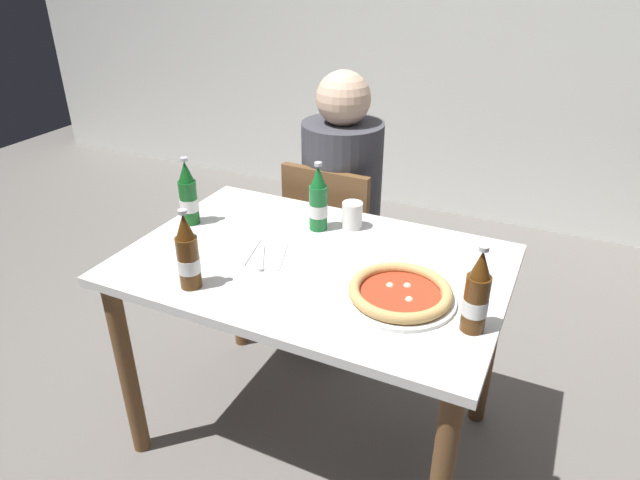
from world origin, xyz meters
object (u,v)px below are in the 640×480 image
(beer_bottle_extra, at_px, (188,196))
(paper_cup, at_px, (352,215))
(beer_bottle_left, at_px, (188,255))
(beer_bottle_right, at_px, (318,202))
(napkin_with_cutlery, at_px, (257,254))
(pizza_margherita_near, at_px, (400,293))
(dining_table_main, at_px, (313,291))
(beer_bottle_center, at_px, (477,296))
(diner_seated, at_px, (341,216))
(chair_behind_table, at_px, (336,241))

(beer_bottle_extra, bearing_deg, paper_cup, 21.72)
(beer_bottle_left, bearing_deg, paper_cup, 63.40)
(beer_bottle_right, relative_size, napkin_with_cutlery, 1.07)
(pizza_margherita_near, bearing_deg, napkin_with_cutlery, 174.90)
(dining_table_main, height_order, beer_bottle_right, beer_bottle_right)
(beer_bottle_center, distance_m, napkin_with_cutlery, 0.73)
(beer_bottle_extra, xyz_separation_m, napkin_with_cutlery, (0.34, -0.10, -0.10))
(dining_table_main, relative_size, diner_seated, 0.99)
(pizza_margherita_near, distance_m, beer_bottle_center, 0.23)
(diner_seated, xyz_separation_m, beer_bottle_left, (-0.07, -0.95, 0.27))
(dining_table_main, relative_size, beer_bottle_extra, 4.86)
(chair_behind_table, distance_m, beer_bottle_right, 0.56)
(chair_behind_table, relative_size, pizza_margherita_near, 2.66)
(dining_table_main, height_order, diner_seated, diner_seated)
(beer_bottle_center, bearing_deg, beer_bottle_right, 150.16)
(beer_bottle_left, xyz_separation_m, napkin_with_cutlery, (0.08, 0.24, -0.10))
(dining_table_main, height_order, beer_bottle_extra, beer_bottle_extra)
(pizza_margherita_near, xyz_separation_m, beer_bottle_center, (0.21, -0.05, 0.08))
(beer_bottle_left, distance_m, napkin_with_cutlery, 0.27)
(dining_table_main, distance_m, paper_cup, 0.32)
(pizza_margherita_near, bearing_deg, beer_bottle_extra, 169.95)
(pizza_margherita_near, distance_m, napkin_with_cutlery, 0.50)
(chair_behind_table, distance_m, beer_bottle_extra, 0.74)
(dining_table_main, height_order, napkin_with_cutlery, napkin_with_cutlery)
(beer_bottle_center, xyz_separation_m, napkin_with_cutlery, (-0.71, 0.09, -0.10))
(beer_bottle_left, relative_size, beer_bottle_extra, 1.00)
(diner_seated, height_order, napkin_with_cutlery, diner_seated)
(pizza_margherita_near, distance_m, beer_bottle_extra, 0.85)
(pizza_margherita_near, height_order, napkin_with_cutlery, pizza_margherita_near)
(pizza_margherita_near, bearing_deg, beer_bottle_center, -13.11)
(beer_bottle_right, bearing_deg, beer_bottle_center, -29.84)
(beer_bottle_left, relative_size, paper_cup, 2.60)
(pizza_margherita_near, height_order, beer_bottle_left, beer_bottle_left)
(diner_seated, xyz_separation_m, napkin_with_cutlery, (0.01, -0.71, 0.17))
(chair_behind_table, xyz_separation_m, beer_bottle_extra, (-0.33, -0.55, 0.37))
(beer_bottle_center, bearing_deg, pizza_margherita_near, 166.89)
(paper_cup, bearing_deg, beer_bottle_right, -150.19)
(beer_bottle_center, bearing_deg, chair_behind_table, 133.85)
(dining_table_main, relative_size, napkin_with_cutlery, 5.21)
(beer_bottle_center, xyz_separation_m, beer_bottle_extra, (-1.05, 0.20, 0.00))
(beer_bottle_left, xyz_separation_m, beer_bottle_extra, (-0.26, 0.34, 0.00))
(dining_table_main, height_order, pizza_margherita_near, pizza_margherita_near)
(paper_cup, bearing_deg, beer_bottle_left, -116.60)
(chair_behind_table, bearing_deg, beer_bottle_right, 106.78)
(beer_bottle_right, height_order, paper_cup, beer_bottle_right)
(pizza_margherita_near, relative_size, beer_bottle_extra, 1.29)
(napkin_with_cutlery, height_order, paper_cup, paper_cup)
(dining_table_main, height_order, chair_behind_table, chair_behind_table)
(pizza_margherita_near, xyz_separation_m, beer_bottle_right, (-0.40, 0.30, 0.08))
(napkin_with_cutlery, distance_m, paper_cup, 0.38)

